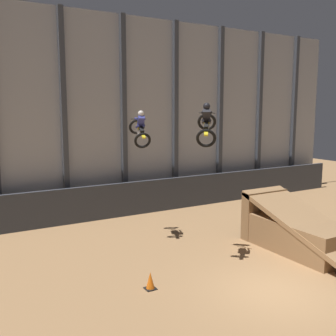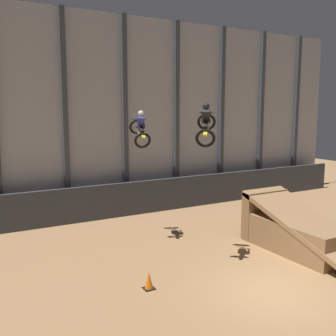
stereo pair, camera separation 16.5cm
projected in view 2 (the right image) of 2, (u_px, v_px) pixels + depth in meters
The scene contains 7 objects.
ground_plane at pixel (274, 293), 12.65m from camera, with size 60.00×60.00×0.00m, color #9E754C.
arena_back_wall at pixel (124, 116), 22.22m from camera, with size 32.00×0.40×11.02m.
lower_barrier at pixel (133, 198), 21.91m from camera, with size 31.36×0.20×1.88m.
dirt_ramp at pixel (296, 231), 16.51m from camera, with size 2.33×6.53×2.35m.
rider_bike_left_air at pixel (140, 129), 17.25m from camera, with size 1.13×1.90×1.67m.
rider_bike_right_air at pixel (206, 124), 14.65m from camera, with size 1.58×1.78×1.68m.
traffic_cone_near_ramp at pixel (149, 281), 12.88m from camera, with size 0.36×0.36×0.58m.
Camera 2 is at (-8.83, -8.70, 5.84)m, focal length 42.00 mm.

